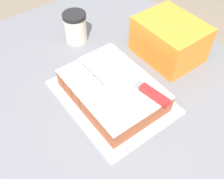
{
  "coord_description": "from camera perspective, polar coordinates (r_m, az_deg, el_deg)",
  "views": [
    {
      "loc": [
        0.37,
        -0.29,
        1.57
      ],
      "look_at": [
        -0.06,
        0.04,
        0.96
      ],
      "focal_mm": 42.0,
      "sensor_mm": 36.0,
      "label": 1
    }
  ],
  "objects": [
    {
      "name": "coffee_cup",
      "position": [
        1.04,
        -7.95,
        13.29
      ],
      "size": [
        0.09,
        0.09,
        0.12
      ],
      "color": "beige",
      "rests_on": "countertop"
    },
    {
      "name": "cake_board",
      "position": [
        0.85,
        0.0,
        -1.59
      ],
      "size": [
        0.37,
        0.29,
        0.01
      ],
      "color": "silver",
      "rests_on": "countertop"
    },
    {
      "name": "cake",
      "position": [
        0.82,
        0.24,
        -0.06
      ],
      "size": [
        0.31,
        0.22,
        0.06
      ],
      "color": "#994C2D",
      "rests_on": "cake_board"
    },
    {
      "name": "countertop",
      "position": [
        1.2,
        0.27,
        -18.68
      ],
      "size": [
        1.4,
        1.1,
        0.92
      ],
      "color": "slate",
      "rests_on": "ground_plane"
    },
    {
      "name": "storage_box",
      "position": [
        0.98,
        12.39,
        10.59
      ],
      "size": [
        0.23,
        0.18,
        0.14
      ],
      "color": "orange",
      "rests_on": "countertop"
    },
    {
      "name": "knife",
      "position": [
        0.77,
        7.36,
        -0.01
      ],
      "size": [
        0.29,
        0.06,
        0.02
      ],
      "rotation": [
        0.0,
        0.0,
        3.29
      ],
      "color": "silver",
      "rests_on": "cake"
    }
  ]
}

